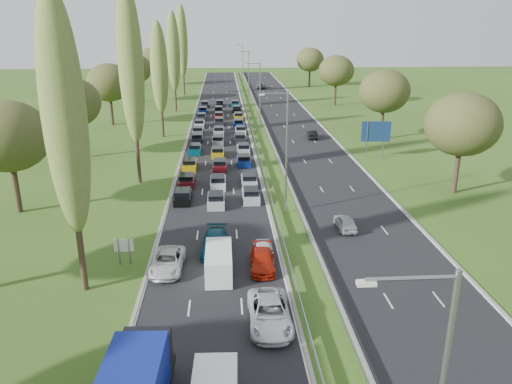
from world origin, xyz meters
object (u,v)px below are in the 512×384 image
object	(u,v)px
near_car_2	(168,261)
white_van_rear	(219,261)
direction_sign	(376,133)
info_sign	(124,248)

from	to	relation	value
near_car_2	white_van_rear	xyz separation A→B (m)	(3.90, -0.77, 0.31)
white_van_rear	direction_sign	bearing A→B (deg)	56.45
near_car_2	direction_sign	xyz separation A→B (m)	(25.33, 31.52, 2.85)
white_van_rear	direction_sign	world-z (taller)	direction_sign
near_car_2	direction_sign	world-z (taller)	direction_sign
white_van_rear	direction_sign	distance (m)	38.84
near_car_2	direction_sign	size ratio (longest dim) A/B	0.96
near_car_2	direction_sign	bearing A→B (deg)	54.31
white_van_rear	direction_sign	xyz separation A→B (m)	(21.43, 32.28, 2.55)
white_van_rear	info_sign	xyz separation A→B (m)	(-7.37, 1.99, 0.35)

